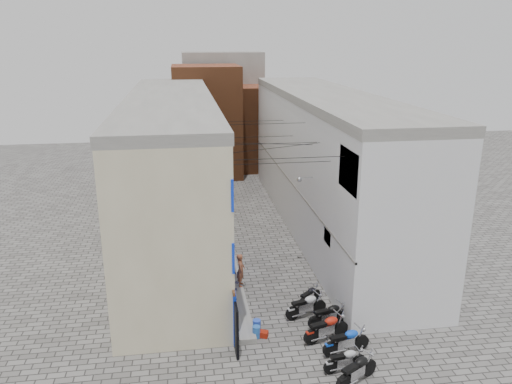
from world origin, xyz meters
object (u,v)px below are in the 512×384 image
motorcycle_c (346,340)px  motorcycle_f (306,305)px  motorcycle_b (345,359)px  red_crate (263,334)px  water_jug_near (256,332)px  motorcycle_e (329,314)px  person_b (233,286)px  motorcycle_d (326,327)px  motorcycle_a (357,369)px  motorcycle_g (309,295)px  water_jug_far (257,326)px  person_a (241,270)px

motorcycle_c → motorcycle_f: 3.11m
motorcycle_b → motorcycle_f: size_ratio=0.86×
motorcycle_c → red_crate: 3.58m
water_jug_near → red_crate: water_jug_near is taller
motorcycle_c → motorcycle_e: bearing=171.6°
motorcycle_f → person_b: 3.54m
motorcycle_d → motorcycle_f: 2.00m
motorcycle_c → motorcycle_e: size_ratio=1.02×
motorcycle_d → motorcycle_f: bearing=174.2°
motorcycle_d → motorcycle_b: bearing=-13.1°
motorcycle_a → motorcycle_c: 1.88m
motorcycle_g → water_jug_far: motorcycle_g is taller
motorcycle_a → motorcycle_d: size_ratio=0.97×
motorcycle_e → person_b: person_b is taller
water_jug_far → red_crate: bearing=-65.6°
motorcycle_c → motorcycle_d: size_ratio=0.96×
water_jug_near → motorcycle_e: bearing=7.0°
motorcycle_a → person_b: bearing=-177.4°
motorcycle_e → water_jug_far: motorcycle_e is taller
motorcycle_b → motorcycle_d: size_ratio=0.83×
motorcycle_a → red_crate: bearing=-169.4°
motorcycle_d → water_jug_far: motorcycle_d is taller
motorcycle_a → motorcycle_e: size_ratio=1.03×
motorcycle_a → motorcycle_g: (-0.31, 5.85, -0.11)m
person_b → motorcycle_a: bearing=-105.7°
motorcycle_f → person_a: person_a is taller
motorcycle_a → person_b: (-3.92, 6.27, 0.43)m
motorcycle_d → motorcycle_f: (-0.39, 1.96, -0.02)m
motorcycle_a → water_jug_near: size_ratio=3.99×
motorcycle_e → red_crate: bearing=-95.2°
motorcycle_d → water_jug_near: (-2.91, 0.63, -0.36)m
motorcycle_b → red_crate: bearing=-143.2°
red_crate → motorcycle_b: bearing=-44.8°
motorcycle_e → motorcycle_c: bearing=-9.6°
motorcycle_a → motorcycle_b: 0.79m
motorcycle_b → person_b: (-3.73, 5.51, 0.52)m
water_jug_far → red_crate: (0.21, -0.46, -0.15)m
motorcycle_a → motorcycle_f: size_ratio=1.01×
motorcycle_g → person_b: (-3.61, 0.42, 0.54)m
person_b → motorcycle_d: bearing=-91.2°
motorcycle_a → motorcycle_e: bearing=149.2°
motorcycle_e → motorcycle_g: bearing=179.0°
water_jug_near → red_crate: (0.30, 0.00, -0.14)m
motorcycle_a → person_a: bearing=174.0°
motorcycle_d → person_a: (-3.06, 4.93, 0.49)m
motorcycle_b → water_jug_near: 4.10m
motorcycle_b → motorcycle_f: motorcycle_f is taller
motorcycle_d → motorcycle_f: size_ratio=1.04×
motorcycle_a → motorcycle_f: (-0.72, 4.83, -0.01)m
red_crate → motorcycle_f: bearing=30.9°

